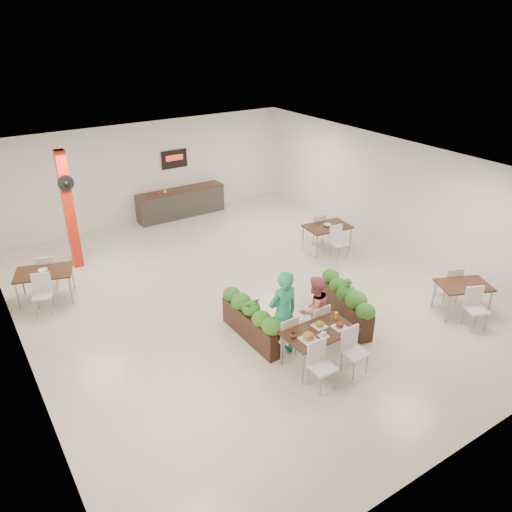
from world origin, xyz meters
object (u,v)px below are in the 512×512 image
at_px(planter_right, 346,301).
at_px(service_counter, 181,202).
at_px(side_table_b, 327,230).
at_px(diner_woman, 314,310).
at_px(side_table_c, 463,289).
at_px(red_column, 69,209).
at_px(planter_left, 251,318).
at_px(diner_man, 283,314).
at_px(side_table_a, 44,276).
at_px(main_table, 319,336).

bearing_deg(planter_right, service_counter, 92.05).
bearing_deg(service_counter, side_table_b, -63.76).
xyz_separation_m(diner_woman, side_table_c, (3.50, -1.01, -0.13)).
bearing_deg(side_table_c, planter_right, 177.01).
relative_size(red_column, planter_left, 1.65).
bearing_deg(red_column, planter_left, -68.72).
relative_size(red_column, side_table_c, 1.94).
height_order(planter_right, side_table_b, planter_right).
xyz_separation_m(red_column, diner_man, (2.39, -6.21, -0.71)).
xyz_separation_m(planter_left, side_table_a, (-3.22, 4.05, 0.13)).
relative_size(service_counter, planter_left, 1.54).
distance_m(diner_man, side_table_c, 4.43).
xyz_separation_m(red_column, main_table, (2.78, -6.86, -1.01)).
bearing_deg(side_table_a, planter_left, -33.36).
height_order(diner_man, planter_right, diner_man).
height_order(service_counter, side_table_c, service_counter).
bearing_deg(diner_man, planter_right, -173.81).
distance_m(planter_left, planter_right, 2.23).
bearing_deg(side_table_a, diner_woman, -30.10).
distance_m(planter_left, side_table_a, 5.18).
bearing_deg(red_column, service_counter, 25.00).
bearing_deg(red_column, diner_woman, -62.80).
height_order(main_table, diner_woman, diner_woman).
bearing_deg(side_table_b, diner_woman, -128.05).
bearing_deg(planter_right, side_table_b, 56.17).
xyz_separation_m(service_counter, side_table_a, (-5.10, -3.27, 0.14)).
distance_m(red_column, side_table_c, 9.89).
bearing_deg(diner_man, main_table, 120.94).
xyz_separation_m(service_counter, side_table_b, (2.35, -4.78, 0.14)).
xyz_separation_m(diner_woman, planter_left, (-1.06, 0.75, -0.24)).
height_order(red_column, service_counter, red_column).
xyz_separation_m(red_column, service_counter, (4.00, 1.86, -1.15)).
bearing_deg(diner_man, side_table_c, 166.92).
height_order(side_table_a, side_table_c, same).
height_order(diner_woman, planter_right, diner_woman).
xyz_separation_m(service_counter, main_table, (-1.22, -8.72, 0.14)).
height_order(planter_right, side_table_c, planter_right).
relative_size(planter_left, side_table_c, 1.18).
height_order(service_counter, diner_woman, service_counter).
bearing_deg(diner_woman, service_counter, -95.59).
xyz_separation_m(red_column, planter_left, (2.12, -5.46, -1.13)).
bearing_deg(planter_left, side_table_a, 128.53).
xyz_separation_m(main_table, side_table_a, (-3.88, 5.45, 0.00)).
distance_m(red_column, planter_right, 7.46).
distance_m(planter_right, side_table_b, 3.73).
bearing_deg(red_column, side_table_c, -47.16).
distance_m(main_table, side_table_b, 5.33).
height_order(diner_woman, side_table_b, diner_woman).
relative_size(diner_man, side_table_c, 1.13).
distance_m(main_table, planter_right, 1.73).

